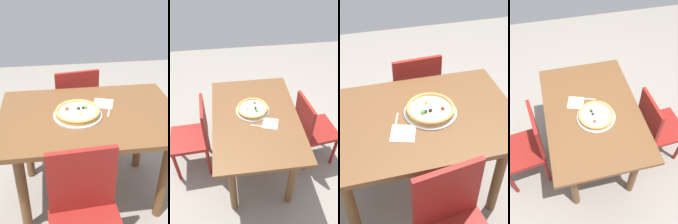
% 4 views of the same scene
% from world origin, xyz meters
% --- Properties ---
extents(ground_plane, '(6.00, 6.00, 0.00)m').
position_xyz_m(ground_plane, '(0.00, 0.00, 0.00)').
color(ground_plane, gray).
extents(dining_table, '(1.24, 0.83, 0.77)m').
position_xyz_m(dining_table, '(0.00, 0.00, 0.64)').
color(dining_table, brown).
rests_on(dining_table, ground).
extents(chair_near, '(0.42, 0.42, 0.87)m').
position_xyz_m(chair_near, '(-0.11, -0.63, 0.48)').
color(chair_near, maroon).
rests_on(chair_near, ground).
extents(chair_far, '(0.45, 0.45, 0.87)m').
position_xyz_m(chair_far, '(-0.05, 0.63, 0.48)').
color(chair_far, maroon).
rests_on(chair_far, ground).
extents(plate, '(0.33, 0.33, 0.01)m').
position_xyz_m(plate, '(-0.09, -0.02, 0.78)').
color(plate, silver).
rests_on(plate, dining_table).
extents(pizza, '(0.31, 0.31, 0.05)m').
position_xyz_m(pizza, '(-0.09, -0.02, 0.80)').
color(pizza, tan).
rests_on(pizza, plate).
extents(fork, '(0.06, 0.16, 0.00)m').
position_xyz_m(fork, '(0.14, 0.03, 0.77)').
color(fork, silver).
rests_on(fork, dining_table).
extents(napkin, '(0.17, 0.17, 0.00)m').
position_xyz_m(napkin, '(0.12, 0.12, 0.77)').
color(napkin, white).
rests_on(napkin, dining_table).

